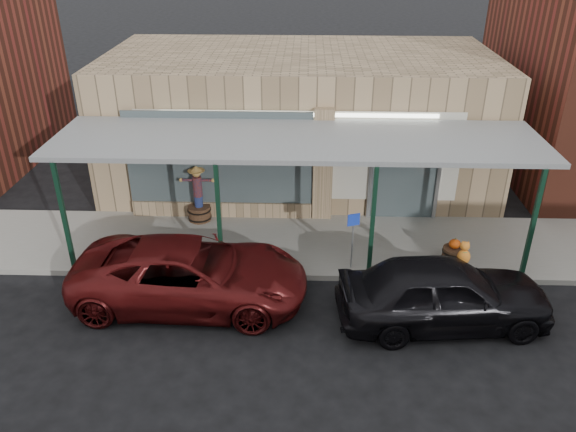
{
  "coord_description": "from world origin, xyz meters",
  "views": [
    {
      "loc": [
        0.22,
        -9.42,
        7.81
      ],
      "look_at": [
        -0.19,
        2.6,
        1.46
      ],
      "focal_mm": 35.0,
      "sensor_mm": 36.0,
      "label": 1
    }
  ],
  "objects_px": {
    "car_maroon": "(191,274)",
    "barrel_pumpkin": "(453,253)",
    "handicap_sign": "(353,234)",
    "parked_sedan": "(444,293)",
    "barrel_scarecrow": "(199,202)"
  },
  "relations": [
    {
      "from": "parked_sedan",
      "to": "car_maroon",
      "type": "relative_size",
      "value": 0.89
    },
    {
      "from": "handicap_sign",
      "to": "parked_sedan",
      "type": "xyz_separation_m",
      "value": [
        1.83,
        -1.89,
        -0.34
      ]
    },
    {
      "from": "barrel_scarecrow",
      "to": "parked_sedan",
      "type": "xyz_separation_m",
      "value": [
        6.03,
        -4.28,
        0.06
      ]
    },
    {
      "from": "barrel_pumpkin",
      "to": "car_maroon",
      "type": "bearing_deg",
      "value": -164.91
    },
    {
      "from": "car_maroon",
      "to": "handicap_sign",
      "type": "bearing_deg",
      "value": -69.16
    },
    {
      "from": "barrel_scarecrow",
      "to": "barrel_pumpkin",
      "type": "xyz_separation_m",
      "value": [
        6.8,
        -1.97,
        -0.34
      ]
    },
    {
      "from": "barrel_pumpkin",
      "to": "parked_sedan",
      "type": "height_order",
      "value": "parked_sedan"
    },
    {
      "from": "barrel_scarecrow",
      "to": "barrel_pumpkin",
      "type": "bearing_deg",
      "value": -36.66
    },
    {
      "from": "barrel_pumpkin",
      "to": "parked_sedan",
      "type": "relative_size",
      "value": 0.15
    },
    {
      "from": "parked_sedan",
      "to": "barrel_pumpkin",
      "type": "bearing_deg",
      "value": -23.97
    },
    {
      "from": "handicap_sign",
      "to": "barrel_pumpkin",
      "type": "bearing_deg",
      "value": -10.35
    },
    {
      "from": "parked_sedan",
      "to": "car_maroon",
      "type": "distance_m",
      "value": 5.59
    },
    {
      "from": "car_maroon",
      "to": "barrel_pumpkin",
      "type": "bearing_deg",
      "value": -73.18
    },
    {
      "from": "barrel_pumpkin",
      "to": "barrel_scarecrow",
      "type": "bearing_deg",
      "value": 163.82
    },
    {
      "from": "handicap_sign",
      "to": "car_maroon",
      "type": "xyz_separation_m",
      "value": [
        -3.72,
        -1.29,
        -0.38
      ]
    }
  ]
}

